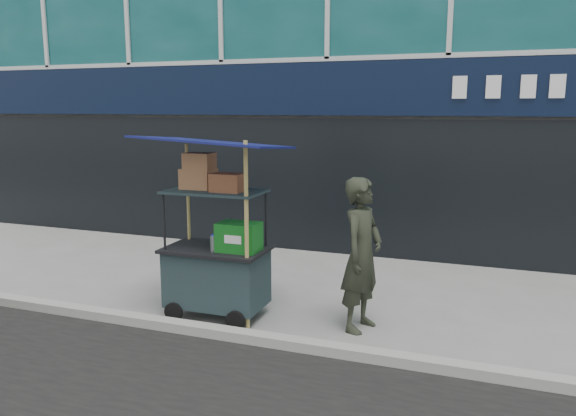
% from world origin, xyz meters
% --- Properties ---
extents(ground, '(80.00, 80.00, 0.00)m').
position_xyz_m(ground, '(0.00, 0.00, 0.00)').
color(ground, gray).
rests_on(ground, ground).
extents(curb, '(80.00, 0.18, 0.12)m').
position_xyz_m(curb, '(0.00, -0.20, 0.06)').
color(curb, '#999991').
rests_on(curb, ground).
extents(vendor_cart, '(1.70, 1.20, 2.28)m').
position_xyz_m(vendor_cart, '(-0.37, 0.41, 0.80)').
color(vendor_cart, '#1B2C2E').
rests_on(vendor_cart, ground).
extents(vendor_man, '(0.58, 0.74, 1.81)m').
position_xyz_m(vendor_man, '(1.40, 0.62, 0.90)').
color(vendor_man, '#252A1F').
rests_on(vendor_man, ground).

